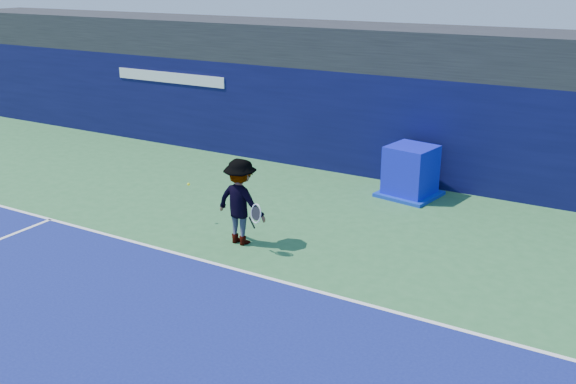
{
  "coord_description": "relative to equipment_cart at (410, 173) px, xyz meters",
  "views": [
    {
      "loc": [
        7.31,
        -6.61,
        5.71
      ],
      "look_at": [
        0.41,
        5.2,
        1.0
      ],
      "focal_mm": 40.0,
      "sensor_mm": 36.0,
      "label": 1
    }
  ],
  "objects": [
    {
      "name": "ground",
      "position": [
        -1.9,
        -9.11,
        -0.62
      ],
      "size": [
        80.0,
        80.0,
        0.0
      ],
      "primitive_type": "plane",
      "color": "#306B39",
      "rests_on": "ground"
    },
    {
      "name": "stadium_band",
      "position": [
        -1.9,
        2.39,
        2.98
      ],
      "size": [
        36.0,
        3.0,
        1.2
      ],
      "primitive_type": "cube",
      "color": "black",
      "rests_on": "back_wall_assembly"
    },
    {
      "name": "tennis_ball",
      "position": [
        -3.85,
        -4.53,
        0.34
      ],
      "size": [
        0.07,
        0.07,
        0.07
      ],
      "color": "#DBEC1A",
      "rests_on": "ground"
    },
    {
      "name": "back_wall_assembly",
      "position": [
        -1.91,
        1.39,
        0.88
      ],
      "size": [
        36.0,
        1.03,
        3.0
      ],
      "color": "#090B36",
      "rests_on": "ground"
    },
    {
      "name": "tennis_player",
      "position": [
        -2.11,
        -4.9,
        0.34
      ],
      "size": [
        1.42,
        0.82,
        1.93
      ],
      "color": "white",
      "rests_on": "ground"
    },
    {
      "name": "equipment_cart",
      "position": [
        0.0,
        0.0,
        0.0
      ],
      "size": [
        1.65,
        1.65,
        1.37
      ],
      "color": "#0E11C4",
      "rests_on": "ground"
    },
    {
      "name": "baseline",
      "position": [
        -1.9,
        -6.11,
        -0.62
      ],
      "size": [
        24.0,
        0.1,
        0.01
      ],
      "primitive_type": "cube",
      "color": "white",
      "rests_on": "ground"
    }
  ]
}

